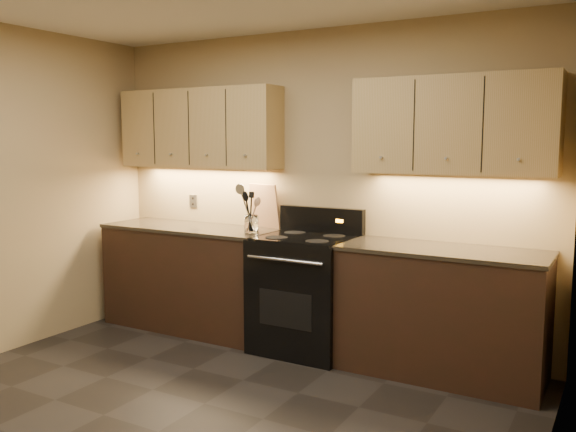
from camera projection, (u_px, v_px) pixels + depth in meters
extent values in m
plane|color=black|center=(158.00, 432.00, 3.56)|extent=(4.00, 4.00, 0.00)
cube|color=#9F8B5D|center=(315.00, 187.00, 5.12)|extent=(4.00, 0.04, 2.60)
cube|color=#9F8B5D|center=(534.00, 240.00, 2.42)|extent=(0.04, 4.00, 2.60)
cube|color=black|center=(192.00, 279.00, 5.51)|extent=(1.60, 0.60, 0.90)
cube|color=#393124|center=(191.00, 228.00, 5.45)|extent=(1.62, 0.62, 0.03)
cube|color=black|center=(441.00, 314.00, 4.39)|extent=(1.44, 0.60, 0.90)
cube|color=#393124|center=(443.00, 251.00, 4.33)|extent=(1.46, 0.62, 0.03)
cube|color=black|center=(305.00, 294.00, 4.91)|extent=(0.76, 0.65, 0.92)
cube|color=black|center=(306.00, 237.00, 4.85)|extent=(0.70, 0.60, 0.01)
cube|color=black|center=(322.00, 220.00, 5.08)|extent=(0.76, 0.07, 0.22)
cube|color=orange|center=(339.00, 221.00, 4.96)|extent=(0.06, 0.00, 0.03)
cylinder|color=silver|center=(284.00, 260.00, 4.57)|extent=(0.65, 0.02, 0.02)
cube|color=black|center=(285.00, 310.00, 4.63)|extent=(0.46, 0.00, 0.28)
cylinder|color=black|center=(276.00, 237.00, 4.81)|extent=(0.18, 0.18, 0.00)
cylinder|color=black|center=(317.00, 241.00, 4.63)|extent=(0.18, 0.18, 0.00)
cylinder|color=black|center=(295.00, 232.00, 5.07)|extent=(0.18, 0.18, 0.00)
cylinder|color=black|center=(334.00, 236.00, 4.89)|extent=(0.18, 0.18, 0.00)
cube|color=tan|center=(199.00, 128.00, 5.47)|extent=(1.60, 0.30, 0.70)
cube|color=tan|center=(453.00, 125.00, 4.35)|extent=(1.44, 0.30, 0.70)
cube|color=#B2B5BA|center=(193.00, 201.00, 5.78)|extent=(0.08, 0.01, 0.12)
cylinder|color=white|center=(251.00, 224.00, 5.07)|extent=(0.12, 0.12, 0.15)
cylinder|color=white|center=(252.00, 232.00, 5.08)|extent=(0.12, 0.12, 0.02)
cube|color=tan|center=(265.00, 206.00, 5.35)|extent=(0.32, 0.14, 0.39)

